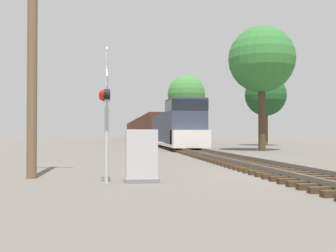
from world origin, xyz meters
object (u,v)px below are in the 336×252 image
Objects in this scene: tree_far_right at (262,60)px; tree_mid_background at (266,96)px; relay_cabinet at (141,156)px; tree_deep_background at (186,94)px; freight_train at (144,129)px; utility_pole at (32,27)px; crossing_signal_near at (106,103)px.

tree_far_right is 1.25× the size of tree_mid_background.
tree_deep_background is at bearing 77.46° from relay_cabinet.
tree_far_right reaches higher than relay_cabinet.
freight_train is 8.81× the size of utility_pole.
crossing_signal_near is 2.48× the size of relay_cabinet.
utility_pole is 0.96× the size of tree_far_right.
tree_deep_background is (0.06, 32.44, 0.28)m from tree_far_right.
tree_mid_background is at bearing -68.82° from freight_train.
utility_pole is 51.76m from tree_deep_background.
tree_mid_background reaches higher than relay_cabinet.
utility_pole is (-2.42, 1.66, 2.63)m from crossing_signal_near.
crossing_signal_near is 52.94m from tree_deep_background.
tree_mid_background is at bearing -75.03° from tree_deep_background.
crossing_signal_near is at bearing -123.37° from tree_far_right.
utility_pole reaches higher than tree_mid_background.
relay_cabinet is at bearing -22.81° from utility_pole.
tree_far_right is at bearing -81.79° from freight_train.
tree_mid_background is (11.49, -29.65, 3.67)m from freight_train.
utility_pole reaches higher than relay_cabinet.
relay_cabinet is 0.20× the size of tree_mid_background.
tree_far_right reaches higher than utility_pole.
freight_train is 7.98× the size of tree_deep_background.
relay_cabinet is at bearing 98.62° from crossing_signal_near.
relay_cabinet is 52.69m from tree_deep_background.
freight_train reaches higher than crossing_signal_near.
freight_train is 32.01m from tree_mid_background.
crossing_signal_near is at bearing -119.72° from tree_mid_background.
tree_deep_background reaches higher than crossing_signal_near.
tree_far_right reaches higher than freight_train.
tree_mid_background is 0.75× the size of tree_deep_background.
tree_deep_background is (14.83, 49.52, 2.71)m from utility_pole.
tree_deep_background reaches higher than relay_cabinet.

